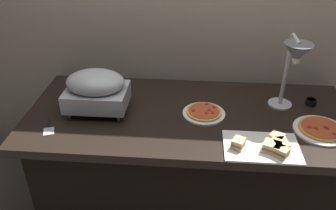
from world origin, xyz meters
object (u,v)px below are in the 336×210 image
(serving_spatula, at_px, (49,127))
(sauce_cup_near, at_px, (311,102))
(chafing_dish, at_px, (96,89))
(pizza_plate_center, at_px, (321,130))
(sandwich_platter, at_px, (267,146))
(heat_lamp, at_px, (295,60))
(pizza_plate_front, at_px, (204,113))

(serving_spatula, bearing_deg, sauce_cup_near, 13.78)
(chafing_dish, relative_size, serving_spatula, 2.05)
(chafing_dish, distance_m, serving_spatula, 0.33)
(chafing_dish, xyz_separation_m, serving_spatula, (-0.23, -0.20, -0.14))
(chafing_dish, height_order, pizza_plate_center, chafing_dish)
(sandwich_platter, relative_size, sauce_cup_near, 6.01)
(sauce_cup_near, bearing_deg, heat_lamp, -143.96)
(heat_lamp, relative_size, sandwich_platter, 1.20)
(sandwich_platter, distance_m, serving_spatula, 1.16)
(pizza_plate_center, xyz_separation_m, sandwich_platter, (-0.32, -0.18, 0.01))
(chafing_dish, xyz_separation_m, sauce_cup_near, (1.27, 0.17, -0.12))
(sauce_cup_near, bearing_deg, pizza_plate_front, -165.68)
(pizza_plate_front, xyz_separation_m, sauce_cup_near, (0.65, 0.16, 0.01))
(sauce_cup_near, bearing_deg, chafing_dish, -172.32)
(pizza_plate_center, xyz_separation_m, sauce_cup_near, (0.02, 0.28, 0.01))
(heat_lamp, height_order, sauce_cup_near, heat_lamp)
(chafing_dish, height_order, heat_lamp, heat_lamp)
(pizza_plate_front, height_order, serving_spatula, pizza_plate_front)
(sandwich_platter, bearing_deg, heat_lamp, 65.34)
(heat_lamp, height_order, pizza_plate_front, heat_lamp)
(chafing_dish, relative_size, heat_lamp, 0.77)
(chafing_dish, relative_size, pizza_plate_center, 1.22)
(heat_lamp, relative_size, pizza_plate_front, 1.85)
(heat_lamp, distance_m, pizza_plate_front, 0.57)
(sandwich_platter, bearing_deg, sauce_cup_near, 53.98)
(pizza_plate_front, distance_m, serving_spatula, 0.87)
(chafing_dish, relative_size, pizza_plate_front, 1.43)
(heat_lamp, bearing_deg, sandwich_platter, -114.66)
(chafing_dish, distance_m, sandwich_platter, 0.98)
(chafing_dish, bearing_deg, pizza_plate_front, 0.54)
(pizza_plate_front, bearing_deg, sauce_cup_near, 14.32)
(chafing_dish, bearing_deg, sauce_cup_near, 7.68)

